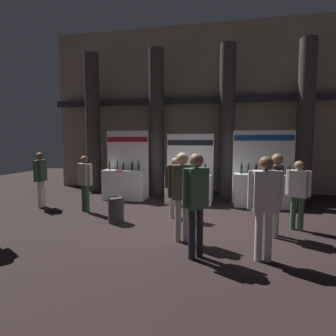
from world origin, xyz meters
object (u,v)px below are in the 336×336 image
object	(u,v)px
visitor_2	(182,189)
visitor_4	(298,189)
trash_bin	(116,210)
visitor_0	(276,188)
visitor_1	(196,196)
exhibitor_booth_1	(189,185)
visitor_7	(265,199)
exhibitor_booth_0	(125,182)
visitor_3	(175,183)
visitor_8	(85,179)
exhibitor_booth_2	(264,187)
visitor_9	(41,175)

from	to	relation	value
visitor_2	visitor_4	xyz separation A→B (m)	(2.48, 1.22, -0.14)
trash_bin	visitor_0	distance (m)	3.79
visitor_0	visitor_1	world-z (taller)	visitor_1
exhibitor_booth_1	visitor_7	xyz separation A→B (m)	(1.75, -4.07, 0.48)
exhibitor_booth_1	visitor_0	size ratio (longest dim) A/B	1.29
exhibitor_booth_0	visitor_3	size ratio (longest dim) A/B	1.50
exhibitor_booth_1	visitor_4	distance (m)	3.56
visitor_1	visitor_8	distance (m)	4.23
exhibitor_booth_0	visitor_1	xyz separation A→B (m)	(2.90, -4.35, 0.46)
trash_bin	visitor_2	xyz separation A→B (m)	(1.81, -0.95, 0.77)
exhibitor_booth_2	visitor_7	xyz separation A→B (m)	(-0.60, -4.07, 0.46)
visitor_9	visitor_7	bearing A→B (deg)	-122.14
visitor_1	visitor_3	distance (m)	2.49
exhibitor_booth_1	visitor_0	bearing A→B (deg)	-52.01
trash_bin	exhibitor_booth_0	bearing A→B (deg)	105.69
visitor_9	exhibitor_booth_1	bearing A→B (deg)	-80.69
exhibitor_booth_2	exhibitor_booth_1	bearing A→B (deg)	179.88
exhibitor_booth_1	visitor_3	size ratio (longest dim) A/B	1.42
exhibitor_booth_1	visitor_1	bearing A→B (deg)	-81.50
trash_bin	visitor_7	world-z (taller)	visitor_7
exhibitor_booth_0	visitor_0	distance (m)	5.37
visitor_1	visitor_9	world-z (taller)	visitor_1
visitor_2	visitor_4	distance (m)	2.76
exhibitor_booth_1	visitor_2	size ratio (longest dim) A/B	1.27
exhibitor_booth_0	visitor_7	world-z (taller)	exhibitor_booth_0
visitor_3	visitor_9	size ratio (longest dim) A/B	0.95
exhibitor_booth_2	visitor_0	xyz separation A→B (m)	(-0.17, -2.78, 0.43)
exhibitor_booth_1	exhibitor_booth_2	distance (m)	2.35
exhibitor_booth_1	visitor_4	bearing A→B (deg)	-38.96
trash_bin	visitor_4	xyz separation A→B (m)	(4.28, 0.27, 0.62)
exhibitor_booth_1	trash_bin	xyz separation A→B (m)	(-1.53, -2.49, -0.27)
trash_bin	visitor_7	xyz separation A→B (m)	(3.28, -1.58, 0.76)
visitor_7	visitor_8	size ratio (longest dim) A/B	1.10
visitor_3	visitor_1	bearing A→B (deg)	96.46
exhibitor_booth_1	visitor_8	distance (m)	3.29
exhibitor_booth_1	visitor_2	distance (m)	3.49
trash_bin	visitor_9	world-z (taller)	visitor_9
exhibitor_booth_1	visitor_9	distance (m)	4.65
visitor_0	visitor_4	bearing A→B (deg)	-22.57
visitor_7	exhibitor_booth_1	bearing A→B (deg)	-71.30
trash_bin	visitor_8	bearing A→B (deg)	147.51
visitor_3	trash_bin	bearing A→B (deg)	14.69
exhibitor_booth_2	visitor_1	bearing A→B (deg)	-112.46
visitor_4	trash_bin	bearing A→B (deg)	29.55
visitor_9	visitor_2	bearing A→B (deg)	-122.14
visitor_2	visitor_4	size ratio (longest dim) A/B	1.13
visitor_1	visitor_7	bearing A→B (deg)	-35.12
visitor_2	visitor_7	xyz separation A→B (m)	(1.47, -0.62, -0.01)
exhibitor_booth_2	visitor_4	world-z (taller)	exhibitor_booth_2
visitor_9	visitor_4	bearing A→B (deg)	-105.25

